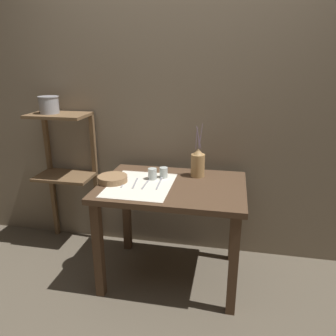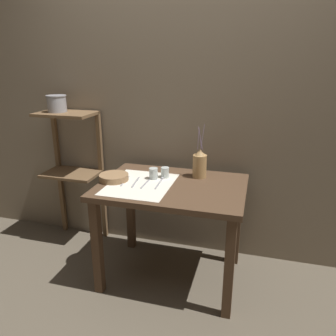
% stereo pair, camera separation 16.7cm
% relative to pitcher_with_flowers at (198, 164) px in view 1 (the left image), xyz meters
% --- Properties ---
extents(ground_plane, '(12.00, 12.00, 0.00)m').
position_rel_pitcher_with_flowers_xyz_m(ground_plane, '(-0.16, -0.20, -0.86)').
color(ground_plane, brown).
extents(stone_wall_back, '(7.00, 0.06, 2.40)m').
position_rel_pitcher_with_flowers_xyz_m(stone_wall_back, '(-0.16, 0.28, 0.34)').
color(stone_wall_back, '#7A6B56').
rests_on(stone_wall_back, ground_plane).
extents(wooden_table, '(1.03, 0.74, 0.76)m').
position_rel_pitcher_with_flowers_xyz_m(wooden_table, '(-0.16, -0.20, -0.22)').
color(wooden_table, '#4C3523').
rests_on(wooden_table, ground_plane).
extents(wooden_shelf_unit, '(0.47, 0.31, 1.18)m').
position_rel_pitcher_with_flowers_xyz_m(wooden_shelf_unit, '(-1.14, 0.12, -0.05)').
color(wooden_shelf_unit, brown).
rests_on(wooden_shelf_unit, ground_plane).
extents(linen_cloth, '(0.44, 0.54, 0.00)m').
position_rel_pitcher_with_flowers_xyz_m(linen_cloth, '(-0.37, -0.26, -0.10)').
color(linen_cloth, silver).
rests_on(linen_cloth, wooden_table).
extents(pitcher_with_flowers, '(0.10, 0.10, 0.40)m').
position_rel_pitcher_with_flowers_xyz_m(pitcher_with_flowers, '(0.00, 0.00, 0.00)').
color(pitcher_with_flowers, '#A87F4C').
rests_on(pitcher_with_flowers, wooden_table).
extents(wooden_bowl, '(0.21, 0.21, 0.05)m').
position_rel_pitcher_with_flowers_xyz_m(wooden_bowl, '(-0.58, -0.24, -0.08)').
color(wooden_bowl, '#8E6B47').
rests_on(wooden_bowl, wooden_table).
extents(glass_tumbler_near, '(0.06, 0.06, 0.08)m').
position_rel_pitcher_with_flowers_xyz_m(glass_tumbler_near, '(-0.32, -0.13, -0.06)').
color(glass_tumbler_near, '#B7C1BC').
rests_on(glass_tumbler_near, wooden_table).
extents(glass_tumbler_far, '(0.06, 0.06, 0.08)m').
position_rel_pitcher_with_flowers_xyz_m(glass_tumbler_far, '(-0.24, -0.08, -0.06)').
color(glass_tumbler_far, '#B7C1BC').
rests_on(glass_tumbler_far, wooden_table).
extents(knife_center, '(0.03, 0.20, 0.00)m').
position_rel_pitcher_with_flowers_xyz_m(knife_center, '(-0.50, -0.24, -0.10)').
color(knife_center, '#939399').
rests_on(knife_center, wooden_table).
extents(fork_inner, '(0.04, 0.20, 0.00)m').
position_rel_pitcher_with_flowers_xyz_m(fork_inner, '(-0.42, -0.24, -0.10)').
color(fork_inner, '#939399').
rests_on(fork_inner, wooden_table).
extents(spoon_inner, '(0.02, 0.21, 0.02)m').
position_rel_pitcher_with_flowers_xyz_m(spoon_inner, '(-0.34, -0.18, -0.09)').
color(spoon_inner, '#939399').
rests_on(spoon_inner, wooden_table).
extents(spoon_outer, '(0.03, 0.21, 0.02)m').
position_rel_pitcher_with_flowers_xyz_m(spoon_outer, '(-0.25, -0.17, -0.09)').
color(spoon_outer, '#939399').
rests_on(spoon_outer, wooden_table).
extents(metal_pot_large, '(0.16, 0.16, 0.14)m').
position_rel_pitcher_with_flowers_xyz_m(metal_pot_large, '(-1.21, 0.07, 0.40)').
color(metal_pot_large, '#939399').
rests_on(metal_pot_large, wooden_shelf_unit).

